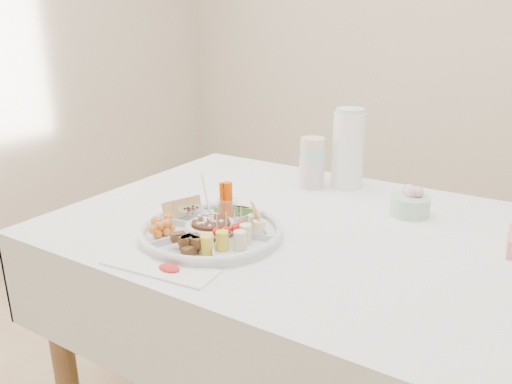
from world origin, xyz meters
The scene contains 14 objects.
wall_back centered at (0.00, 2.00, 1.35)m, with size 4.00×0.02×2.70m, color beige.
dining_table centered at (0.00, 0.00, 0.38)m, with size 1.52×1.02×0.76m, color white.
party_tray centered at (-0.23, -0.22, 0.78)m, with size 0.38×0.38×0.04m, color silver.
bean_dip centered at (-0.23, -0.22, 0.79)m, with size 0.10×0.10×0.04m, color #381E10.
tortillas centered at (-0.13, -0.14, 0.80)m, with size 0.10×0.10×0.06m, color olive, non-canonical shape.
carrot_cucumber centered at (-0.25, -0.09, 0.82)m, with size 0.12×0.12×0.11m, color #FF5800, non-canonical shape.
pita_raisins centered at (-0.35, -0.17, 0.80)m, with size 0.10×0.10×0.06m, color #E3A15D, non-canonical shape.
cherries centered at (-0.33, -0.30, 0.79)m, with size 0.11×0.11×0.04m, color #C76A20, non-canonical shape.
granola_chunks centered at (-0.21, -0.35, 0.79)m, with size 0.09×0.09×0.04m, color brown, non-canonical shape.
banana_tomato centered at (-0.11, -0.27, 0.82)m, with size 0.10×0.10×0.09m, color #F2CA5E, non-canonical shape.
cup_stack centered at (-0.19, 0.31, 0.88)m, with size 0.09×0.09×0.24m, color #C8E9BE.
thermos centered at (-0.09, 0.38, 0.90)m, with size 0.11×0.11×0.28m, color white.
flower_bowl centered at (0.17, 0.23, 0.80)m, with size 0.12×0.12×0.09m, color #99C9B0.
placemat centered at (-0.23, -0.43, 0.76)m, with size 0.28×0.09×0.01m, color white.
Camera 1 is at (0.52, -1.20, 1.31)m, focal length 35.00 mm.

